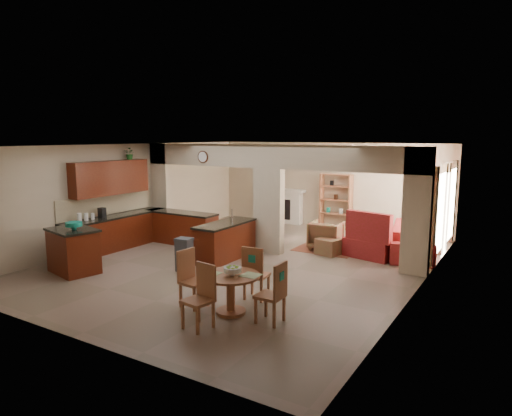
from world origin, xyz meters
The scene contains 39 objects.
floor centered at (0.00, 0.00, 0.00)m, with size 10.00×10.00×0.00m, color #776252.
ceiling centered at (0.00, 0.00, 2.80)m, with size 10.00×10.00×0.00m, color white.
wall_back centered at (0.00, 5.00, 1.40)m, with size 8.00×8.00×0.00m, color #C3AD8E.
wall_front centered at (0.00, -5.00, 1.40)m, with size 8.00×8.00×0.00m, color #C3AD8E.
wall_left centered at (-4.00, 0.00, 1.40)m, with size 10.00×10.00×0.00m, color #C3AD8E.
wall_right centered at (4.00, 0.00, 1.40)m, with size 10.00×10.00×0.00m, color #C3AD8E.
partition_left_pier centered at (-3.70, 1.00, 1.40)m, with size 0.60×0.25×2.80m, color #C3AD8E.
partition_center_pier centered at (0.00, 1.00, 1.10)m, with size 0.80×0.25×2.20m, color #C3AD8E.
partition_right_pier centered at (3.70, 1.00, 1.40)m, with size 0.60×0.25×2.80m, color #C3AD8E.
partition_header centered at (0.00, 1.00, 2.50)m, with size 8.00×0.25×0.60m, color #C3AD8E.
kitchen_counter centered at (-3.26, -0.25, 0.46)m, with size 2.52×3.29×1.48m.
upper_cabinets centered at (-3.82, -0.80, 1.92)m, with size 0.35×2.40×0.90m, color #431007.
peninsula centered at (-0.60, -0.11, 0.46)m, with size 0.70×1.85×0.91m.
wall_clock centered at (-2.00, 0.85, 2.45)m, with size 0.34×0.34×0.03m, color #512D1B.
rug centered at (1.20, 2.10, 0.01)m, with size 1.60×1.30×0.01m, color #964436.
fireplace centered at (-1.60, 4.83, 0.61)m, with size 1.60×0.35×1.20m.
shelving_unit centered at (0.35, 4.82, 0.90)m, with size 1.00×0.32×1.80m, color brown.
window_a centered at (3.97, 2.30, 1.20)m, with size 0.02×0.90×1.90m, color white.
window_b centered at (3.97, 4.00, 1.20)m, with size 0.02×0.90×1.90m, color white.
glazed_door centered at (3.97, 3.15, 1.05)m, with size 0.02×0.70×2.10m, color white.
drape_a_left centered at (3.93, 1.70, 1.20)m, with size 0.10×0.28×2.30m, color #431B1A.
drape_a_right centered at (3.93, 2.90, 1.20)m, with size 0.10×0.28×2.30m, color #431B1A.
drape_b_left centered at (3.93, 3.40, 1.20)m, with size 0.10×0.28×2.30m, color #431B1A.
drape_b_right centered at (3.93, 4.60, 1.20)m, with size 0.10×0.28×2.30m, color #431B1A.
ceiling_fan centered at (1.50, 3.00, 2.56)m, with size 1.00×1.00×0.10m, color white.
kitchen_island centered at (-2.83, -2.80, 0.50)m, with size 1.29×1.04×0.99m.
teal_bowl centered at (-2.73, -2.82, 1.07)m, with size 0.35×0.35×0.17m, color #138470.
trash_can centered at (-0.79, -1.45, 0.35)m, with size 0.33×0.28×0.70m, color #323235.
dining_table centered at (1.51, -2.95, 0.47)m, with size 1.01×1.01×0.69m.
fruit_bowl centered at (1.57, -2.98, 0.77)m, with size 0.30×0.30×0.16m, color #70A824.
sofa centered at (3.30, 2.77, 0.38)m, with size 1.03×2.62×0.77m, color maroon.
chaise centered at (2.46, 2.01, 0.24)m, with size 1.19×0.97×0.48m, color maroon.
armchair centered at (1.16, 2.07, 0.38)m, with size 0.81×0.84×0.76m, color maroon.
ottoman centered at (1.45, 1.63, 0.21)m, with size 0.57×0.57×0.41m, color maroon.
plant centered at (-3.82, -0.08, 2.54)m, with size 0.30×0.26×0.33m, color #155018.
chair_north centered at (1.53, -2.19, 0.55)m, with size 0.47×0.47×1.02m.
chair_east centered at (2.36, -2.94, 0.55)m, with size 0.43×0.42×1.02m.
chair_south centered at (1.43, -3.66, 0.55)m, with size 0.48×0.48×1.02m.
chair_west centered at (0.69, -3.02, 0.55)m, with size 0.46×0.46×1.02m.
Camera 1 is at (5.77, -9.13, 3.03)m, focal length 32.00 mm.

